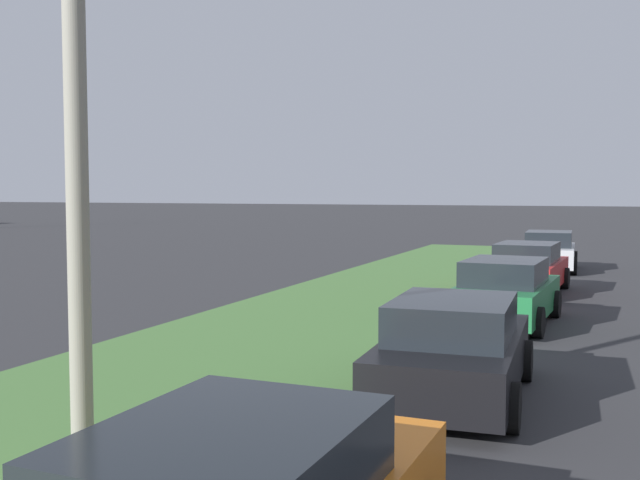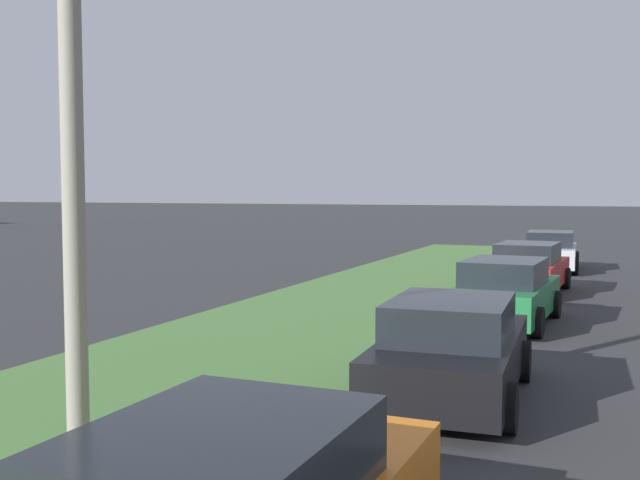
% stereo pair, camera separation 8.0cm
% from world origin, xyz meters
% --- Properties ---
extents(grass_median, '(60.00, 6.00, 0.12)m').
position_xyz_m(grass_median, '(10.00, 6.88, 0.06)').
color(grass_median, '#477238').
rests_on(grass_median, ground).
extents(parked_car_black, '(4.38, 2.18, 1.47)m').
position_xyz_m(parked_car_black, '(11.30, 2.96, 0.72)').
color(parked_car_black, black).
rests_on(parked_car_black, ground).
extents(parked_car_green, '(4.39, 2.19, 1.47)m').
position_xyz_m(parked_car_green, '(17.72, 3.09, 0.72)').
color(parked_car_green, '#1E6B38').
rests_on(parked_car_green, ground).
extents(parked_car_red, '(4.39, 2.19, 1.47)m').
position_xyz_m(parked_car_red, '(23.25, 3.20, 0.72)').
color(parked_car_red, red).
rests_on(parked_car_red, ground).
extents(parked_car_silver, '(4.37, 2.15, 1.47)m').
position_xyz_m(parked_car_silver, '(29.88, 3.13, 0.72)').
color(parked_car_silver, '#B2B5BA').
rests_on(parked_car_silver, ground).
extents(streetlight, '(1.09, 2.80, 7.50)m').
position_xyz_m(streetlight, '(7.27, 5.81, 4.39)').
color(streetlight, gray).
rests_on(streetlight, ground).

